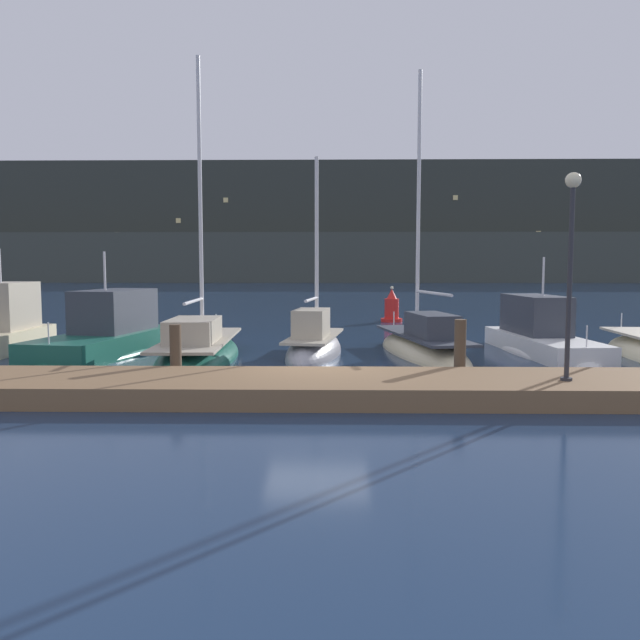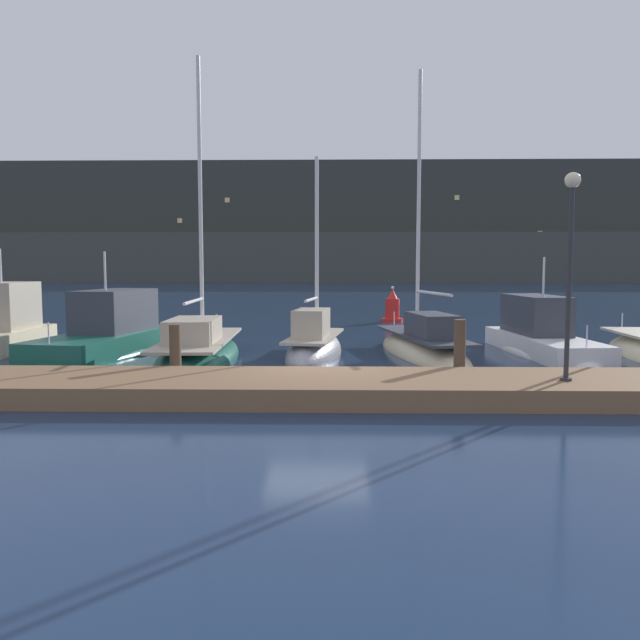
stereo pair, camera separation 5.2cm
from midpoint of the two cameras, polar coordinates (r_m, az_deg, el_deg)
name	(u,v)px [view 1 (the left image)]	position (r m, az deg, el deg)	size (l,w,h in m)	color
ground_plane	(317,383)	(15.18, -0.35, -5.76)	(400.00, 400.00, 0.00)	#192D4C
dock	(316,387)	(13.47, -0.52, -6.17)	(29.31, 2.80, 0.45)	brown
mooring_pile_1	(176,354)	(15.48, -13.15, -3.02)	(0.28, 0.28, 1.42)	#4C3D2D
mooring_pile_2	(460,352)	(15.31, 12.58, -2.84)	(0.28, 0.28, 1.55)	#4C3D2D
motorboat_berth_1	(3,338)	(23.08, -27.03, -1.47)	(1.96, 5.38, 3.88)	beige
motorboat_berth_2	(107,342)	(20.93, -18.96, -1.92)	(3.49, 7.06, 3.72)	#195647
sailboat_berth_3	(199,355)	(19.15, -11.09, -3.18)	(2.44, 7.52, 9.73)	#195647
sailboat_berth_4	(314,351)	(19.72, -0.60, -2.82)	(2.27, 5.40, 6.99)	gray
sailboat_berth_5	(423,351)	(19.93, 9.31, -2.77)	(2.98, 7.20, 9.57)	beige
motorboat_berth_6	(541,343)	(21.33, 19.50, -2.01)	(2.47, 6.89, 3.59)	white
channel_buoy	(392,309)	(31.58, 6.52, 1.03)	(1.08, 1.08, 1.79)	red
dock_lamppost	(571,244)	(13.79, 21.87, 6.51)	(0.32, 0.32, 4.27)	#2D2D33
hillside_backdrop	(323,228)	(113.21, 0.28, 8.39)	(240.00, 23.00, 20.45)	#333833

